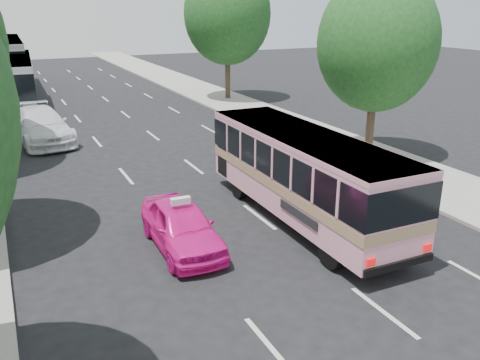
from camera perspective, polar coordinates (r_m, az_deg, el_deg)
ground at (r=13.05m, az=6.56°, el=-11.17°), size 120.00×120.00×0.00m
sidewalk_right at (r=33.53m, az=0.71°, el=7.99°), size 4.00×90.00×0.12m
tree_right_near at (r=22.97m, az=15.45°, el=15.12°), size 5.10×5.10×7.95m
tree_right_far at (r=36.70m, az=-1.29°, el=18.49°), size 6.00×6.00×9.35m
pink_bus at (r=15.85m, az=7.12°, el=1.36°), size 2.33×8.87×2.82m
pink_taxi at (r=14.38m, az=-6.58°, el=-5.16°), size 1.66×3.97×1.34m
white_pickup at (r=27.23m, az=-21.47°, el=5.70°), size 3.03×6.02×1.68m
tour_coach_front at (r=35.40m, az=-24.20°, el=10.23°), size 3.16×11.60×3.43m
tour_coach_rear at (r=44.34m, az=-25.08°, el=12.09°), size 3.26×13.60×4.05m
taxi_roof_sign at (r=14.09m, az=-6.70°, el=-2.33°), size 0.55×0.19×0.18m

